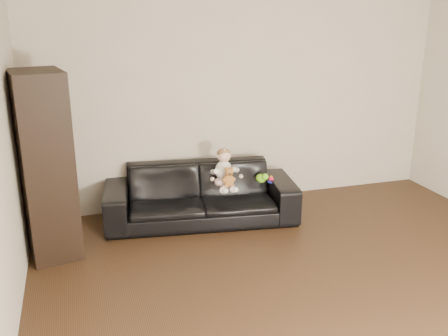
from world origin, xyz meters
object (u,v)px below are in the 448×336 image
object	(u,v)px
toy_rattle	(271,179)
baby	(224,171)
teddy_bear	(229,177)
cabinet	(46,166)
toy_blue_disc	(272,182)
toy_green	(261,178)
sofa	(201,194)

from	to	relation	value
toy_rattle	baby	bearing A→B (deg)	-177.47
teddy_bear	baby	bearing A→B (deg)	106.29
cabinet	toy_blue_disc	bearing A→B (deg)	-5.86
cabinet	toy_blue_disc	world-z (taller)	cabinet
toy_rattle	toy_blue_disc	xyz separation A→B (m)	(-0.00, -0.03, -0.02)
cabinet	toy_green	world-z (taller)	cabinet
cabinet	toy_green	xyz separation A→B (m)	(2.28, 0.26, -0.44)
toy_green	cabinet	bearing A→B (deg)	-173.48
teddy_bear	toy_green	xyz separation A→B (m)	(0.44, 0.16, -0.11)
baby	teddy_bear	size ratio (longest dim) A/B	1.98
baby	toy_blue_disc	xyz separation A→B (m)	(0.57, -0.00, -0.19)
baby	teddy_bear	distance (m)	0.14
cabinet	baby	xyz separation A→B (m)	(1.83, 0.23, -0.29)
baby	toy_rattle	xyz separation A→B (m)	(0.57, 0.03, -0.16)
baby	toy_blue_disc	world-z (taller)	baby
teddy_bear	toy_blue_disc	xyz separation A→B (m)	(0.56, 0.13, -0.15)
cabinet	toy_blue_disc	xyz separation A→B (m)	(2.40, 0.23, -0.48)
sofa	toy_green	bearing A→B (deg)	0.49
toy_green	toy_rattle	size ratio (longest dim) A/B	2.31
teddy_bear	toy_blue_disc	bearing A→B (deg)	25.57
teddy_bear	toy_rattle	world-z (taller)	teddy_bear
cabinet	toy_rattle	xyz separation A→B (m)	(2.40, 0.26, -0.46)
cabinet	toy_rattle	world-z (taller)	cabinet
sofa	cabinet	xyz separation A→B (m)	(-1.59, -0.35, 0.58)
sofa	toy_green	xyz separation A→B (m)	(0.69, -0.09, 0.15)
sofa	cabinet	distance (m)	1.73
cabinet	sofa	bearing A→B (deg)	0.93
toy_green	toy_rattle	bearing A→B (deg)	-1.78
sofa	toy_rattle	world-z (taller)	sofa
cabinet	baby	size ratio (longest dim) A/B	4.06
sofa	toy_blue_disc	size ratio (longest dim) A/B	21.48
baby	toy_rattle	bearing A→B (deg)	18.16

